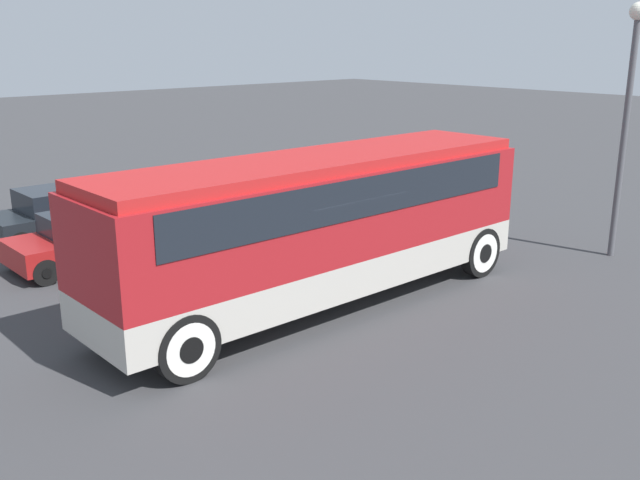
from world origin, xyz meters
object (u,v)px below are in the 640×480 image
parked_car_mid (103,236)px  lamp_post (629,97)px  tour_bus (323,216)px  parked_car_near (68,212)px

parked_car_mid → lamp_post: (10.07, -8.40, 3.43)m
tour_bus → parked_car_mid: tour_bus is taller
tour_bus → parked_car_near: tour_bus is taller
parked_car_near → lamp_post: size_ratio=0.69×
tour_bus → lamp_post: lamp_post is taller
lamp_post → parked_car_near: bearing=130.7°
tour_bus → parked_car_near: size_ratio=2.33×
parked_car_mid → lamp_post: bearing=-39.8°
parked_car_mid → tour_bus: bearing=-70.6°
tour_bus → parked_car_mid: size_ratio=2.18×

